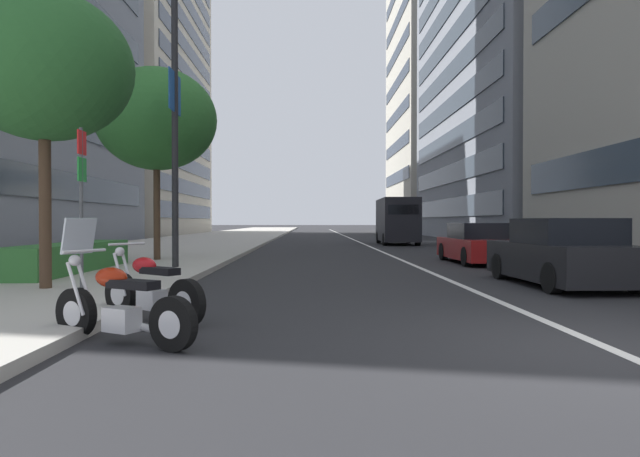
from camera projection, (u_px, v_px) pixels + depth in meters
name	position (u px, v px, depth m)	size (l,w,h in m)	color
ground_plane	(613.00, 350.00, 6.04)	(400.00, 400.00, 0.00)	#262628
sidewalk_right_plaza	(198.00, 242.00, 35.84)	(160.00, 9.28, 0.15)	#B2ADA3
lane_centre_stripe	(355.00, 240.00, 41.03)	(110.00, 0.16, 0.01)	silver
motorcycle_mid_row	(119.00, 307.00, 6.35)	(1.14, 1.96, 1.46)	black
motorcycle_under_tarp	(151.00, 291.00, 7.82)	(1.38, 1.78, 1.10)	black
car_following_behind	(562.00, 255.00, 12.08)	(4.24, 2.00, 1.48)	black
car_approaching_light	(478.00, 244.00, 18.63)	(4.46, 1.85, 1.36)	maroon
delivery_van_ahead	(397.00, 220.00, 33.66)	(5.38, 2.25, 2.80)	black
parking_sign_by_curb	(82.00, 191.00, 9.16)	(0.32, 0.06, 2.83)	#47494C
street_lamp_with_banners	(185.00, 75.00, 15.18)	(1.26, 2.28, 9.00)	#232326
clipped_hedge_bed	(70.00, 257.00, 14.00)	(5.57, 1.10, 0.71)	#337033
street_tree_near_plaza_corner	(44.00, 67.00, 10.37)	(3.28, 3.28, 5.59)	#473323
street_tree_by_lamp_post	(157.00, 120.00, 18.11)	(3.94, 3.94, 6.32)	#473323
office_tower_near_left	(541.00, 44.00, 44.69)	(27.80, 15.01, 31.78)	gray
office_tower_mid_left	(451.00, 88.00, 72.30)	(20.79, 14.36, 38.09)	#B7B2A3
office_tower_far_right_block	(122.00, 88.00, 58.60)	(26.29, 14.36, 31.27)	beige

